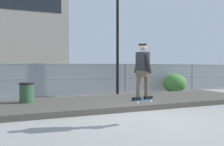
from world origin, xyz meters
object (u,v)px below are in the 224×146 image
skater (143,68)px  street_lamp (118,16)px  shrub_left (175,83)px  trash_bin (27,95)px  skateboard (143,100)px  parked_car_mid (70,78)px  parked_car_far (152,77)px

skater → street_lamp: size_ratio=0.22×
shrub_left → trash_bin: shrub_left is taller
skateboard → street_lamp: bearing=72.6°
skater → trash_bin: skater is taller
skater → parked_car_mid: size_ratio=0.36×
shrub_left → trash_bin: size_ratio=1.52×
shrub_left → skateboard: bearing=-133.2°
parked_car_mid → skateboard: bearing=-90.4°
skateboard → trash_bin: trash_bin is taller
skateboard → shrub_left: (5.98, 6.38, -0.11)m
shrub_left → trash_bin: 9.26m
street_lamp → trash_bin: size_ratio=7.32×
skateboard → parked_car_far: 12.75m
parked_car_far → shrub_left: parked_car_far is taller
skateboard → parked_car_far: bearing=56.8°
parked_car_far → trash_bin: 11.91m
skater → parked_car_far: size_ratio=0.37×
skateboard → parked_car_mid: (0.08, 10.44, 0.12)m
skater → shrub_left: skater is taller
parked_car_mid → shrub_left: 7.17m
shrub_left → trash_bin: bearing=-166.4°
parked_car_mid → shrub_left: (5.90, -4.06, -0.23)m
street_lamp → shrub_left: street_lamp is taller
skateboard → parked_car_mid: size_ratio=0.18×
parked_car_far → skateboard: bearing=-123.2°
shrub_left → trash_bin: (-9.00, -2.17, -0.08)m
skater → parked_car_mid: (0.08, 10.44, -0.82)m
skateboard → parked_car_far: (6.98, 10.67, 0.12)m
skateboard → parked_car_far: parked_car_far is taller
street_lamp → shrub_left: size_ratio=4.83×
skateboard → trash_bin: size_ratio=0.80×
parked_car_mid → parked_car_far: (6.90, 0.23, 0.00)m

